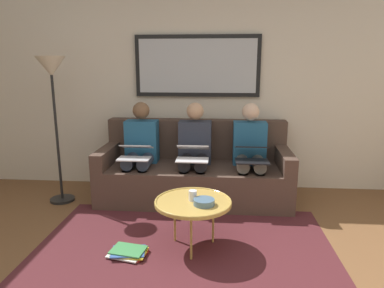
# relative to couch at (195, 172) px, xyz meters

# --- Properties ---
(wall_rear) EXTENTS (6.00, 0.12, 2.60)m
(wall_rear) POSITION_rel_couch_xyz_m (0.00, -0.48, 0.99)
(wall_rear) COLOR beige
(wall_rear) RESTS_ON ground_plane
(area_rug) EXTENTS (2.60, 1.80, 0.01)m
(area_rug) POSITION_rel_couch_xyz_m (0.00, 1.27, -0.31)
(area_rug) COLOR #4C1E23
(area_rug) RESTS_ON ground_plane
(couch) EXTENTS (2.20, 0.90, 0.90)m
(couch) POSITION_rel_couch_xyz_m (0.00, 0.00, 0.00)
(couch) COLOR #4C382D
(couch) RESTS_ON ground_plane
(framed_mirror) EXTENTS (1.54, 0.05, 0.75)m
(framed_mirror) POSITION_rel_couch_xyz_m (0.00, -0.39, 1.24)
(framed_mirror) COLOR black
(coffee_table) EXTENTS (0.66, 0.66, 0.44)m
(coffee_table) POSITION_rel_couch_xyz_m (-0.07, 1.22, 0.11)
(coffee_table) COLOR tan
(coffee_table) RESTS_ON ground_plane
(cup) EXTENTS (0.07, 0.07, 0.09)m
(cup) POSITION_rel_couch_xyz_m (-0.07, 1.20, 0.17)
(cup) COLOR silver
(cup) RESTS_ON coffee_table
(bowl) EXTENTS (0.18, 0.18, 0.05)m
(bowl) POSITION_rel_couch_xyz_m (-0.17, 1.29, 0.15)
(bowl) COLOR slate
(bowl) RESTS_ON coffee_table
(person_left) EXTENTS (0.38, 0.58, 1.14)m
(person_left) POSITION_rel_couch_xyz_m (-0.64, 0.07, 0.30)
(person_left) COLOR #235B84
(person_left) RESTS_ON couch
(laptop_black) EXTENTS (0.35, 0.38, 0.16)m
(laptop_black) POSITION_rel_couch_xyz_m (-0.64, 0.31, 0.32)
(laptop_black) COLOR black
(person_middle) EXTENTS (0.38, 0.58, 1.14)m
(person_middle) POSITION_rel_couch_xyz_m (0.00, 0.07, 0.30)
(person_middle) COLOR #2D3342
(person_middle) RESTS_ON couch
(laptop_white) EXTENTS (0.35, 0.35, 0.16)m
(laptop_white) POSITION_rel_couch_xyz_m (0.00, 0.31, 0.31)
(laptop_white) COLOR white
(person_right) EXTENTS (0.38, 0.58, 1.14)m
(person_right) POSITION_rel_couch_xyz_m (0.64, 0.07, 0.30)
(person_right) COLOR #235B84
(person_right) RESTS_ON couch
(laptop_silver) EXTENTS (0.35, 0.34, 0.15)m
(laptop_silver) POSITION_rel_couch_xyz_m (0.64, 0.31, 0.31)
(laptop_silver) COLOR silver
(magazine_stack) EXTENTS (0.34, 0.30, 0.05)m
(magazine_stack) POSITION_rel_couch_xyz_m (0.46, 1.40, -0.28)
(magazine_stack) COLOR red
(magazine_stack) RESTS_ON ground_plane
(standing_lamp) EXTENTS (0.32, 0.32, 1.66)m
(standing_lamp) POSITION_rel_couch_xyz_m (1.55, 0.27, 1.06)
(standing_lamp) COLOR black
(standing_lamp) RESTS_ON ground_plane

